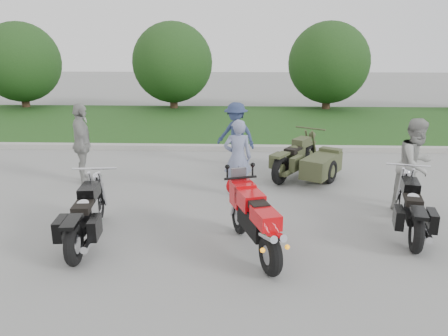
{
  "coord_description": "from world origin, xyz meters",
  "views": [
    {
      "loc": [
        0.13,
        -6.64,
        3.14
      ],
      "look_at": [
        -0.19,
        1.36,
        0.8
      ],
      "focal_mm": 35.0,
      "sensor_mm": 36.0,
      "label": 1
    }
  ],
  "objects_px": {
    "person_stripe": "(238,158)",
    "cruiser_left": "(86,218)",
    "sportbike_red": "(255,219)",
    "person_back": "(82,144)",
    "cruiser_right": "(411,211)",
    "person_grey": "(415,165)",
    "person_denim": "(236,135)",
    "cruiser_sidecar": "(310,163)"
  },
  "relations": [
    {
      "from": "cruiser_right",
      "to": "person_back",
      "type": "distance_m",
      "value": 6.93
    },
    {
      "from": "cruiser_left",
      "to": "person_back",
      "type": "xyz_separation_m",
      "value": [
        -1.12,
        3.12,
        0.47
      ]
    },
    {
      "from": "cruiser_sidecar",
      "to": "person_grey",
      "type": "relative_size",
      "value": 1.2
    },
    {
      "from": "cruiser_right",
      "to": "person_back",
      "type": "relative_size",
      "value": 1.18
    },
    {
      "from": "cruiser_left",
      "to": "person_denim",
      "type": "height_order",
      "value": "person_denim"
    },
    {
      "from": "person_grey",
      "to": "person_denim",
      "type": "distance_m",
      "value": 4.5
    },
    {
      "from": "cruiser_right",
      "to": "cruiser_sidecar",
      "type": "bearing_deg",
      "value": 125.31
    },
    {
      "from": "person_grey",
      "to": "person_back",
      "type": "bearing_deg",
      "value": 134.71
    },
    {
      "from": "sportbike_red",
      "to": "person_denim",
      "type": "distance_m",
      "value": 4.91
    },
    {
      "from": "cruiser_sidecar",
      "to": "cruiser_left",
      "type": "bearing_deg",
      "value": -107.34
    },
    {
      "from": "cruiser_left",
      "to": "person_back",
      "type": "height_order",
      "value": "person_back"
    },
    {
      "from": "cruiser_right",
      "to": "person_grey",
      "type": "relative_size",
      "value": 1.21
    },
    {
      "from": "sportbike_red",
      "to": "person_denim",
      "type": "height_order",
      "value": "person_denim"
    },
    {
      "from": "sportbike_red",
      "to": "person_back",
      "type": "xyz_separation_m",
      "value": [
        -3.79,
        3.35,
        0.34
      ]
    },
    {
      "from": "cruiser_right",
      "to": "person_denim",
      "type": "distance_m",
      "value": 5.09
    },
    {
      "from": "person_back",
      "to": "person_stripe",
      "type": "bearing_deg",
      "value": -121.74
    },
    {
      "from": "sportbike_red",
      "to": "cruiser_left",
      "type": "height_order",
      "value": "sportbike_red"
    },
    {
      "from": "person_denim",
      "to": "cruiser_right",
      "type": "bearing_deg",
      "value": -24.42
    },
    {
      "from": "sportbike_red",
      "to": "cruiser_right",
      "type": "xyz_separation_m",
      "value": [
        2.63,
        0.78,
        -0.14
      ]
    },
    {
      "from": "person_grey",
      "to": "person_back",
      "type": "height_order",
      "value": "person_back"
    },
    {
      "from": "cruiser_sidecar",
      "to": "person_back",
      "type": "height_order",
      "value": "person_back"
    },
    {
      "from": "person_stripe",
      "to": "person_denim",
      "type": "relative_size",
      "value": 0.98
    },
    {
      "from": "sportbike_red",
      "to": "person_grey",
      "type": "bearing_deg",
      "value": 14.7
    },
    {
      "from": "cruiser_left",
      "to": "person_stripe",
      "type": "distance_m",
      "value": 3.42
    },
    {
      "from": "person_stripe",
      "to": "person_back",
      "type": "relative_size",
      "value": 0.89
    },
    {
      "from": "cruiser_left",
      "to": "cruiser_sidecar",
      "type": "xyz_separation_m",
      "value": [
        4.06,
        3.53,
        -0.02
      ]
    },
    {
      "from": "sportbike_red",
      "to": "cruiser_left",
      "type": "xyz_separation_m",
      "value": [
        -2.67,
        0.24,
        -0.13
      ]
    },
    {
      "from": "cruiser_right",
      "to": "cruiser_sidecar",
      "type": "height_order",
      "value": "cruiser_sidecar"
    },
    {
      "from": "cruiser_sidecar",
      "to": "sportbike_red",
      "type": "bearing_deg",
      "value": -78.64
    },
    {
      "from": "cruiser_left",
      "to": "person_denim",
      "type": "distance_m",
      "value": 5.22
    },
    {
      "from": "person_denim",
      "to": "person_back",
      "type": "distance_m",
      "value": 3.77
    },
    {
      "from": "cruiser_sidecar",
      "to": "person_stripe",
      "type": "xyz_separation_m",
      "value": [
        -1.67,
        -1.12,
        0.4
      ]
    },
    {
      "from": "person_stripe",
      "to": "person_denim",
      "type": "distance_m",
      "value": 2.24
    },
    {
      "from": "cruiser_sidecar",
      "to": "person_stripe",
      "type": "height_order",
      "value": "person_stripe"
    },
    {
      "from": "cruiser_right",
      "to": "person_back",
      "type": "xyz_separation_m",
      "value": [
        -6.42,
        2.57,
        0.48
      ]
    },
    {
      "from": "person_back",
      "to": "person_grey",
      "type": "bearing_deg",
      "value": -121.61
    },
    {
      "from": "cruiser_left",
      "to": "sportbike_red",
      "type": "bearing_deg",
      "value": -10.61
    },
    {
      "from": "sportbike_red",
      "to": "cruiser_right",
      "type": "bearing_deg",
      "value": -1.48
    },
    {
      "from": "person_stripe",
      "to": "person_back",
      "type": "height_order",
      "value": "person_back"
    },
    {
      "from": "sportbike_red",
      "to": "person_stripe",
      "type": "distance_m",
      "value": 2.68
    },
    {
      "from": "person_stripe",
      "to": "cruiser_left",
      "type": "bearing_deg",
      "value": 40.08
    },
    {
      "from": "sportbike_red",
      "to": "cruiser_sidecar",
      "type": "relative_size",
      "value": 0.93
    }
  ]
}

